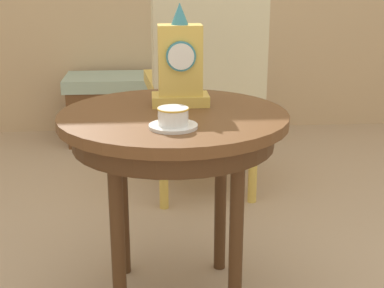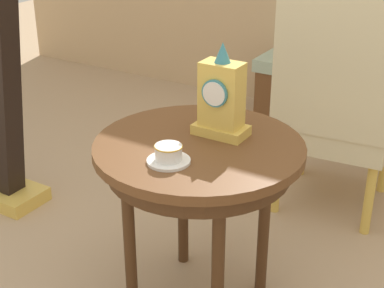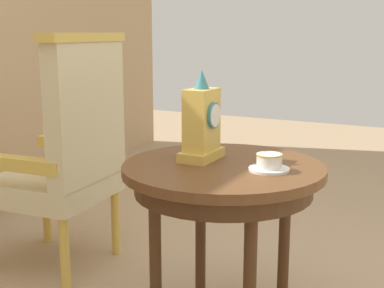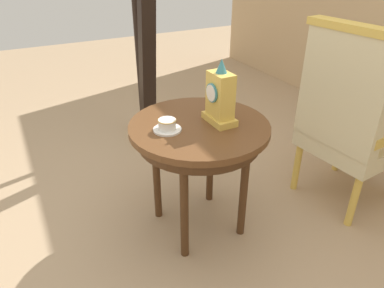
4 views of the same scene
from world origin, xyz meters
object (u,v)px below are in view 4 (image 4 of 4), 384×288
at_px(side_table, 199,137).
at_px(armchair, 349,118).
at_px(harp, 145,52).
at_px(mantel_clock, 220,98).
at_px(teacup_left, 167,126).

height_order(side_table, armchair, armchair).
bearing_deg(side_table, harp, 172.54).
bearing_deg(harp, mantel_clock, -2.43).
bearing_deg(armchair, teacup_left, -100.87).
bearing_deg(harp, teacup_left, -15.95).
height_order(armchair, harp, harp).
height_order(mantel_clock, harp, harp).
distance_m(side_table, harp, 1.18).
bearing_deg(harp, armchair, 28.73).
height_order(teacup_left, armchair, armchair).
relative_size(teacup_left, armchair, 0.12).
distance_m(armchair, harp, 1.56).
bearing_deg(teacup_left, side_table, 87.08).
xyz_separation_m(armchair, harp, (-1.36, -0.75, 0.16)).
distance_m(mantel_clock, armchair, 0.84).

